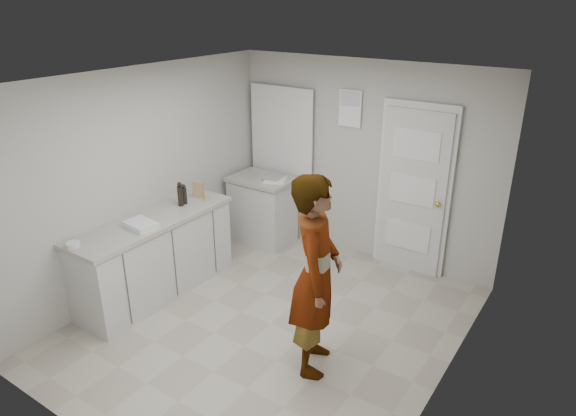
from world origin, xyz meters
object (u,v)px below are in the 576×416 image
Objects in this scene: cake_mix_box at (198,190)px; oil_cruet_a at (184,194)px; person at (316,276)px; spice_jar at (206,198)px; oil_cruet_b at (180,194)px; egg_bowl at (73,245)px; baking_dish at (141,225)px.

oil_cruet_a is (0.00, -0.24, 0.01)m from cake_mix_box.
person reaches higher than spice_jar.
oil_cruet_b is (-0.13, -0.28, 0.10)m from spice_jar.
spice_jar is at bearing 56.79° from oil_cruet_a.
spice_jar is 0.32× the size of oil_cruet_a.
oil_cruet_b is at bearing -114.71° from spice_jar.
cake_mix_box is at bearing 91.13° from oil_cruet_a.
oil_cruet_b is (-2.13, 0.51, 0.13)m from person.
egg_bowl is (-0.11, -1.34, -0.11)m from oil_cruet_b.
cake_mix_box is at bearing 86.83° from egg_bowl.
spice_jar is 0.21× the size of baking_dish.
person is at bearing -15.20° from oil_cruet_a.
oil_cruet_b is 2.23× the size of egg_bowl.
oil_cruet_b is 0.68m from baking_dish.
egg_bowl is (-0.10, -1.41, -0.09)m from oil_cruet_a.
spice_jar is at bearing 43.93° from person.
baking_dish is (-0.05, -0.95, -0.01)m from spice_jar.
person reaches higher than egg_bowl.
oil_cruet_a is 0.83× the size of oil_cruet_b.
person is at bearing -43.80° from cake_mix_box.
oil_cruet_a is 1.42m from egg_bowl.
egg_bowl is (-0.09, -1.65, -0.07)m from cake_mix_box.
baking_dish is at bearing -107.45° from cake_mix_box.
oil_cruet_b is (0.01, -0.07, 0.02)m from oil_cruet_a.
cake_mix_box is 1.54× the size of egg_bowl.
oil_cruet_a is at bearing -111.73° from cake_mix_box.
oil_cruet_a is at bearing 96.79° from baking_dish.
spice_jar is 0.26× the size of oil_cruet_b.
spice_jar is 1.64m from egg_bowl.
baking_dish is at bearing 74.75° from egg_bowl.
egg_bowl is (-0.24, -1.62, -0.01)m from spice_jar.
oil_cruet_b is 1.35m from egg_bowl.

